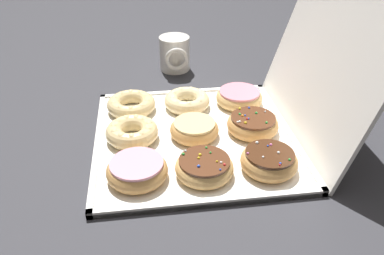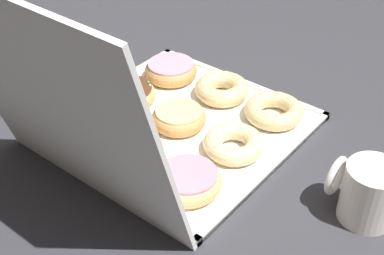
{
  "view_description": "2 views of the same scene",
  "coord_description": "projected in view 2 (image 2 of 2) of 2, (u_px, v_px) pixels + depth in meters",
  "views": [
    {
      "loc": [
        0.71,
        -0.1,
        0.49
      ],
      "look_at": [
        -0.01,
        -0.0,
        0.03
      ],
      "focal_mm": 36.56,
      "sensor_mm": 36.0,
      "label": 1
    },
    {
      "loc": [
        -0.55,
        0.65,
        0.63
      ],
      "look_at": [
        -0.04,
        0.01,
        0.03
      ],
      "focal_mm": 50.33,
      "sensor_mm": 36.0,
      "label": 2
    }
  ],
  "objects": [
    {
      "name": "coffee_mug",
      "position": [
        368.0,
        191.0,
        0.84
      ],
      "size": [
        0.11,
        0.09,
        0.1
      ],
      "color": "white",
      "rests_on": "ground"
    },
    {
      "name": "pink_frosted_donut_6",
      "position": [
        188.0,
        181.0,
        0.9
      ],
      "size": [
        0.12,
        0.12,
        0.04
      ],
      "color": "#E5B770",
      "rests_on": "donut_box"
    },
    {
      "name": "ground_plane",
      "position": [
        179.0,
        129.0,
        1.06
      ],
      "size": [
        3.0,
        3.0,
        0.0
      ],
      "primitive_type": "plane",
      "color": "#333338"
    },
    {
      "name": "pink_frosted_donut_2",
      "position": [
        171.0,
        70.0,
        1.19
      ],
      "size": [
        0.12,
        0.12,
        0.04
      ],
      "color": "tan",
      "rests_on": "donut_box"
    },
    {
      "name": "cruller_donut_3",
      "position": [
        233.0,
        144.0,
        0.98
      ],
      "size": [
        0.11,
        0.11,
        0.04
      ],
      "color": "beige",
      "rests_on": "donut_box"
    },
    {
      "name": "sprinkle_donut_5",
      "position": [
        129.0,
        94.0,
        1.11
      ],
      "size": [
        0.11,
        0.11,
        0.04
      ],
      "color": "tan",
      "rests_on": "donut_box"
    },
    {
      "name": "donut_box",
      "position": [
        179.0,
        127.0,
        1.06
      ],
      "size": [
        0.43,
        0.43,
        0.01
      ],
      "color": "white",
      "rests_on": "ground"
    },
    {
      "name": "cruller_donut_0",
      "position": [
        274.0,
        110.0,
        1.06
      ],
      "size": [
        0.12,
        0.12,
        0.04
      ],
      "color": "#EACC8C",
      "rests_on": "donut_box"
    },
    {
      "name": "box_lid_open",
      "position": [
        54.0,
        109.0,
        0.77
      ],
      "size": [
        0.43,
        0.12,
        0.39
      ],
      "primitive_type": "cube",
      "rotation": [
        1.29,
        0.0,
        0.0
      ],
      "color": "white",
      "rests_on": "ground"
    },
    {
      "name": "cruller_donut_1",
      "position": [
        222.0,
        88.0,
        1.12
      ],
      "size": [
        0.11,
        0.11,
        0.04
      ],
      "color": "#EACC8C",
      "rests_on": "donut_box"
    },
    {
      "name": "glazed_ring_donut_4",
      "position": [
        176.0,
        118.0,
        1.04
      ],
      "size": [
        0.11,
        0.11,
        0.03
      ],
      "color": "tan",
      "rests_on": "donut_box"
    },
    {
      "name": "sprinkle_donut_7",
      "position": [
        134.0,
        151.0,
        0.96
      ],
      "size": [
        0.11,
        0.11,
        0.04
      ],
      "color": "tan",
      "rests_on": "donut_box"
    },
    {
      "name": "sprinkle_donut_8",
      "position": [
        83.0,
        121.0,
        1.03
      ],
      "size": [
        0.11,
        0.11,
        0.04
      ],
      "color": "tan",
      "rests_on": "donut_box"
    }
  ]
}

